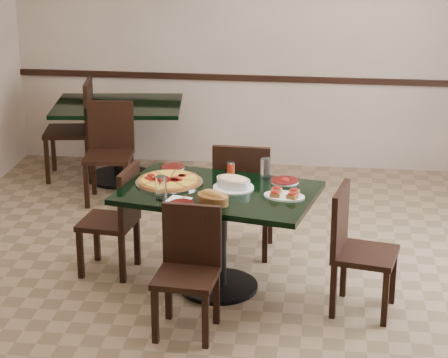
# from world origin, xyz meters

# --- Properties ---
(floor) EXTENTS (5.50, 5.50, 0.00)m
(floor) POSITION_xyz_m (0.00, 0.00, 0.00)
(floor) COLOR brown
(floor) RESTS_ON ground
(room_shell) EXTENTS (5.50, 5.50, 5.50)m
(room_shell) POSITION_xyz_m (1.02, 1.73, 1.17)
(room_shell) COLOR silver
(room_shell) RESTS_ON floor
(main_table) EXTENTS (1.47, 1.11, 0.75)m
(main_table) POSITION_xyz_m (-0.07, -0.14, 0.57)
(main_table) COLOR black
(main_table) RESTS_ON floor
(back_table) EXTENTS (1.30, 1.01, 0.75)m
(back_table) POSITION_xyz_m (-1.33, 2.13, 0.52)
(back_table) COLOR black
(back_table) RESTS_ON floor
(chair_far) EXTENTS (0.44, 0.44, 0.92)m
(chair_far) POSITION_xyz_m (0.05, 0.45, 0.52)
(chair_far) COLOR black
(chair_far) RESTS_ON floor
(chair_near) EXTENTS (0.41, 0.41, 0.83)m
(chair_near) POSITION_xyz_m (-0.18, -0.73, 0.46)
(chair_near) COLOR black
(chair_near) RESTS_ON floor
(chair_right) EXTENTS (0.48, 0.48, 0.87)m
(chair_right) POSITION_xyz_m (0.88, -0.33, 0.48)
(chair_right) COLOR black
(chair_right) RESTS_ON floor
(chair_left) EXTENTS (0.43, 0.43, 0.83)m
(chair_left) POSITION_xyz_m (-0.84, 0.04, 0.46)
(chair_left) COLOR black
(chair_left) RESTS_ON floor
(back_chair_near) EXTENTS (0.45, 0.45, 0.89)m
(back_chair_near) POSITION_xyz_m (-1.28, 1.58, 0.50)
(back_chair_near) COLOR black
(back_chair_near) RESTS_ON floor
(back_chair_left) EXTENTS (0.51, 0.51, 0.96)m
(back_chair_left) POSITION_xyz_m (-1.74, 2.13, 0.54)
(back_chair_left) COLOR black
(back_chair_left) RESTS_ON floor
(pepperoni_pizza) EXTENTS (0.48, 0.48, 0.04)m
(pepperoni_pizza) POSITION_xyz_m (-0.43, -0.04, 0.77)
(pepperoni_pizza) COLOR silver
(pepperoni_pizza) RESTS_ON main_table
(lasagna_casserole) EXTENTS (0.31, 0.29, 0.09)m
(lasagna_casserole) POSITION_xyz_m (0.03, -0.09, 0.80)
(lasagna_casserole) COLOR silver
(lasagna_casserole) RESTS_ON main_table
(bread_basket) EXTENTS (0.28, 0.25, 0.10)m
(bread_basket) POSITION_xyz_m (-0.07, -0.40, 0.79)
(bread_basket) COLOR brown
(bread_basket) RESTS_ON main_table
(bruschetta_platter) EXTENTS (0.32, 0.25, 0.05)m
(bruschetta_platter) POSITION_xyz_m (0.40, -0.22, 0.77)
(bruschetta_platter) COLOR silver
(bruschetta_platter) RESTS_ON main_table
(side_plate_near) EXTENTS (0.17, 0.17, 0.02)m
(side_plate_near) POSITION_xyz_m (-0.27, -0.45, 0.76)
(side_plate_near) COLOR silver
(side_plate_near) RESTS_ON main_table
(side_plate_far_r) EXTENTS (0.20, 0.20, 0.03)m
(side_plate_far_r) POSITION_xyz_m (0.38, 0.09, 0.76)
(side_plate_far_r) COLOR silver
(side_plate_far_r) RESTS_ON main_table
(side_plate_far_l) EXTENTS (0.18, 0.18, 0.02)m
(side_plate_far_l) POSITION_xyz_m (-0.46, 0.30, 0.76)
(side_plate_far_l) COLOR silver
(side_plate_far_l) RESTS_ON main_table
(napkin_setting) EXTENTS (0.18, 0.18, 0.01)m
(napkin_setting) POSITION_xyz_m (-0.30, -0.37, 0.75)
(napkin_setting) COLOR white
(napkin_setting) RESTS_ON main_table
(water_glass_a) EXTENTS (0.07, 0.07, 0.15)m
(water_glass_a) POSITION_xyz_m (0.24, 0.15, 0.82)
(water_glass_a) COLOR white
(water_glass_a) RESTS_ON main_table
(water_glass_b) EXTENTS (0.08, 0.08, 0.16)m
(water_glass_b) POSITION_xyz_m (-0.42, -0.37, 0.83)
(water_glass_b) COLOR white
(water_glass_b) RESTS_ON main_table
(pepper_shaker) EXTENTS (0.06, 0.06, 0.10)m
(pepper_shaker) POSITION_xyz_m (-0.02, 0.21, 0.80)
(pepper_shaker) COLOR red
(pepper_shaker) RESTS_ON main_table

